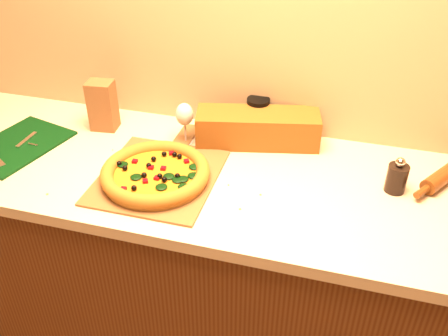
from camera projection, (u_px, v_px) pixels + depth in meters
cabinet at (239, 279)px, 1.87m from camera, size 2.80×0.65×0.86m
countertop at (242, 182)px, 1.61m from camera, size 2.84×0.68×0.04m
pizza_peel at (160, 174)px, 1.61m from camera, size 0.37×0.55×0.01m
pizza at (155, 173)px, 1.56m from camera, size 0.34×0.34×0.05m
cutting_board at (16, 145)px, 1.75m from camera, size 0.32×0.39×0.03m
pepper_grinder at (397, 177)px, 1.51m from camera, size 0.06×0.06×0.12m
bread_bag at (258, 128)px, 1.75m from camera, size 0.45×0.23×0.12m
wine_glass at (184, 115)px, 1.72m from camera, size 0.06×0.06×0.15m
paper_bag at (103, 106)px, 1.81m from camera, size 0.10×0.08×0.18m
dark_jar at (258, 115)px, 1.81m from camera, size 0.08×0.08×0.13m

